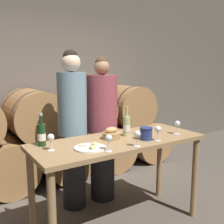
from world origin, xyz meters
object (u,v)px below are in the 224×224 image
(wine_bottle_white, at_px, (127,126))
(wine_bottle_red, at_px, (42,135))
(bread_basket, at_px, (111,134))
(wine_glass_far_right, at_px, (177,124))
(tasting_table, at_px, (119,152))
(wine_glass_far_left, at_px, (51,138))
(wine_glass_left, at_px, (109,139))
(person_left, at_px, (73,129))
(wine_glass_center, at_px, (137,135))
(cheese_plate, at_px, (90,148))
(person_right, at_px, (102,129))
(blue_crock, at_px, (146,133))
(wine_glass_right, at_px, (158,130))

(wine_bottle_white, bearing_deg, wine_bottle_red, 171.08)
(bread_basket, distance_m, wine_glass_far_right, 0.71)
(tasting_table, bearing_deg, wine_glass_far_left, 177.68)
(wine_glass_left, bearing_deg, person_left, 85.00)
(tasting_table, xyz_separation_m, person_left, (-0.21, 0.63, 0.14))
(tasting_table, distance_m, wine_glass_far_left, 0.72)
(tasting_table, bearing_deg, wine_glass_far_right, -14.39)
(wine_glass_center, bearing_deg, person_left, 103.00)
(cheese_plate, xyz_separation_m, wine_glass_far_right, (1.00, -0.05, 0.10))
(bread_basket, xyz_separation_m, wine_glass_center, (0.05, -0.33, 0.06))
(tasting_table, relative_size, wine_glass_left, 11.89)
(tasting_table, bearing_deg, wine_bottle_red, 163.97)
(wine_glass_center, distance_m, wine_glass_far_right, 0.63)
(tasting_table, xyz_separation_m, person_right, (0.18, 0.63, 0.09))
(wine_bottle_white, relative_size, wine_glass_far_left, 2.09)
(wine_glass_left, xyz_separation_m, wine_glass_center, (0.29, -0.02, 0.00))
(person_left, height_order, wine_glass_far_left, person_left)
(wine_glass_far_left, bearing_deg, wine_bottle_red, 97.09)
(blue_crock, relative_size, wine_glass_center, 0.88)
(wine_glass_far_left, relative_size, wine_glass_far_right, 1.00)
(person_left, bearing_deg, wine_glass_right, -60.58)
(person_left, bearing_deg, wine_bottle_red, -138.98)
(bread_basket, distance_m, wine_glass_right, 0.45)
(person_right, xyz_separation_m, wine_glass_center, (-0.18, -0.90, 0.15))
(wine_bottle_red, bearing_deg, blue_crock, -20.69)
(tasting_table, xyz_separation_m, wine_glass_center, (0.00, -0.27, 0.24))
(wine_glass_center, xyz_separation_m, wine_glass_far_right, (0.62, 0.11, 0.00))
(wine_bottle_white, bearing_deg, cheese_plate, -161.05)
(cheese_plate, height_order, wine_glass_center, wine_glass_center)
(wine_glass_left, distance_m, wine_glass_far_right, 0.91)
(cheese_plate, relative_size, wine_glass_far_right, 1.92)
(person_left, distance_m, wine_glass_center, 0.93)
(wine_glass_center, relative_size, wine_glass_right, 1.00)
(wine_bottle_white, relative_size, wine_glass_center, 2.09)
(wine_bottle_red, distance_m, wine_glass_far_right, 1.36)
(wine_glass_right, bearing_deg, wine_glass_center, -172.23)
(wine_bottle_white, bearing_deg, tasting_table, -152.36)
(wine_glass_right, distance_m, wine_glass_far_right, 0.35)
(wine_bottle_white, xyz_separation_m, bread_basket, (-0.19, -0.01, -0.06))
(wine_glass_far_left, bearing_deg, cheese_plate, -24.11)
(wine_glass_far_right, bearing_deg, person_left, 136.47)
(wine_bottle_white, height_order, cheese_plate, wine_bottle_white)
(wine_bottle_red, xyz_separation_m, wine_glass_right, (0.98, -0.44, 0.00))
(person_left, relative_size, wine_glass_far_right, 12.55)
(wine_glass_left, height_order, wine_glass_center, same)
(person_left, height_order, person_right, person_left)
(person_left, distance_m, wine_bottle_red, 0.66)
(person_left, height_order, cheese_plate, person_left)
(wine_bottle_red, bearing_deg, wine_bottle_white, -8.92)
(wine_glass_center, bearing_deg, wine_glass_right, 7.77)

